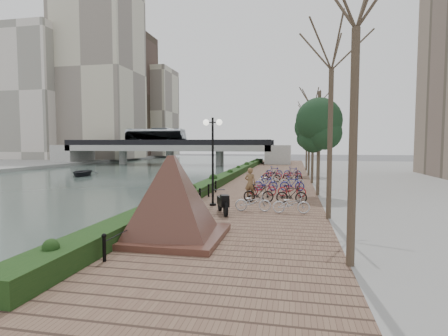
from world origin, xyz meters
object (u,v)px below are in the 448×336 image
(granite_monument, at_px, (172,197))
(motorcycle, at_px, (223,202))
(pedestrian, at_px, (250,183))
(boat, at_px, (82,172))
(lamppost, at_px, (213,142))

(granite_monument, bearing_deg, motorcycle, 79.23)
(pedestrian, xyz_separation_m, boat, (-21.49, 15.90, -0.98))
(lamppost, height_order, boat, lamppost)
(lamppost, relative_size, pedestrian, 2.49)
(lamppost, distance_m, boat, 27.28)
(lamppost, height_order, pedestrian, lamppost)
(motorcycle, relative_size, pedestrian, 0.94)
(granite_monument, distance_m, motorcycle, 4.65)
(lamppost, relative_size, motorcycle, 2.66)
(lamppost, height_order, motorcycle, lamppost)
(granite_monument, distance_m, lamppost, 6.79)
(motorcycle, distance_m, pedestrian, 4.65)
(boat, bearing_deg, pedestrian, -53.11)
(granite_monument, distance_m, pedestrian, 9.21)
(pedestrian, relative_size, boat, 0.45)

